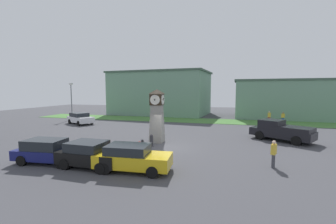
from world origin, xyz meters
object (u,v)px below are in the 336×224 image
clock_tower (157,116)px  car_navy_sedan (48,151)px  bollard_far_row (142,145)px  pedestrian_near_bench (274,152)px  car_by_building (132,158)px  pedestrian_crossing_lot (269,116)px  car_far_lot (80,118)px  car_near_tower (90,154)px  pickup_truck (281,131)px  bollard_mid_row (139,149)px  pedestrian_by_cars (283,117)px  bollard_near_tower (129,156)px  bollard_end_row (151,140)px  street_lamp_near_road (71,98)px

clock_tower → car_navy_sedan: size_ratio=1.07×
clock_tower → bollard_far_row: 3.62m
clock_tower → pedestrian_near_bench: clock_tower is taller
car_by_building → pedestrian_crossing_lot: size_ratio=2.68×
car_far_lot → pedestrian_crossing_lot: pedestrian_crossing_lot is taller
car_near_tower → pickup_truck: bearing=40.0°
bollard_mid_row → pedestrian_near_bench: size_ratio=0.68×
clock_tower → pedestrian_crossing_lot: 19.61m
pickup_truck → pedestrian_by_cars: size_ratio=3.45×
car_by_building → pedestrian_near_bench: bearing=18.6°
bollard_near_tower → bollard_mid_row: bollard_mid_row is taller
bollard_end_row → pedestrian_crossing_lot: 20.88m
bollard_end_row → car_navy_sedan: size_ratio=0.23×
bollard_far_row → pedestrian_by_cars: pedestrian_by_cars is taller
car_far_lot → pedestrian_crossing_lot: 26.52m
car_far_lot → bollard_end_row: bearing=-34.4°
bollard_near_tower → bollard_end_row: bollard_end_row is taller
bollard_near_tower → bollard_far_row: bearing=95.2°
bollard_end_row → car_far_lot: size_ratio=0.22×
car_near_tower → bollard_near_tower: bearing=29.8°
pickup_truck → bollard_mid_row: bearing=-142.5°
bollard_end_row → car_near_tower: car_near_tower is taller
street_lamp_near_road → pedestrian_crossing_lot: bearing=8.5°
car_navy_sedan → pedestrian_by_cars: (18.44, 22.61, 0.15)m
pedestrian_by_cars → pedestrian_near_bench: bearing=-103.5°
car_navy_sedan → car_near_tower: 3.02m
bollard_end_row → pedestrian_by_cars: size_ratio=0.63×
car_by_building → pedestrian_by_cars: pedestrian_by_cars is taller
pedestrian_near_bench → pedestrian_by_cars: (4.77, 19.90, -0.03)m
bollard_far_row → pedestrian_near_bench: 9.03m
pedestrian_crossing_lot → bollard_far_row: bearing=-122.5°
bollard_far_row → pickup_truck: size_ratio=0.16×
car_far_lot → pedestrian_near_bench: 25.39m
bollard_mid_row → car_far_lot: car_far_lot is taller
car_navy_sedan → bollard_end_row: bearing=48.4°
bollard_mid_row → clock_tower: bearing=92.7°
car_far_lot → pickup_truck: bearing=-9.7°
pickup_truck → pedestrian_crossing_lot: pickup_truck is taller
car_by_building → bollard_near_tower: bearing=121.7°
pedestrian_crossing_lot → street_lamp_near_road: size_ratio=0.29×
car_far_lot → pedestrian_crossing_lot: (25.29, 7.97, 0.16)m
car_near_tower → pedestrian_near_bench: 10.97m
car_near_tower → bollard_mid_row: bearing=50.2°
car_by_building → pedestrian_crossing_lot: bearing=64.4°
bollard_near_tower → pedestrian_by_cars: (13.41, 21.41, 0.43)m
bollard_mid_row → car_navy_sedan: bearing=-153.1°
car_navy_sedan → car_far_lot: size_ratio=0.95×
clock_tower → bollard_far_row: size_ratio=5.16×
clock_tower → car_near_tower: clock_tower is taller
pedestrian_crossing_lot → pedestrian_by_cars: (1.75, -0.27, -0.03)m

